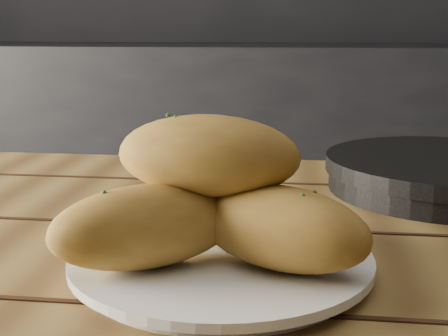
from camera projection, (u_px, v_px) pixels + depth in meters
counter at (258, 173)px, 2.22m from camera, size 2.80×0.60×0.90m
plate at (221, 263)px, 0.54m from camera, size 0.26×0.26×0.02m
bread_rolls at (214, 202)px, 0.53m from camera, size 0.28×0.25×0.12m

